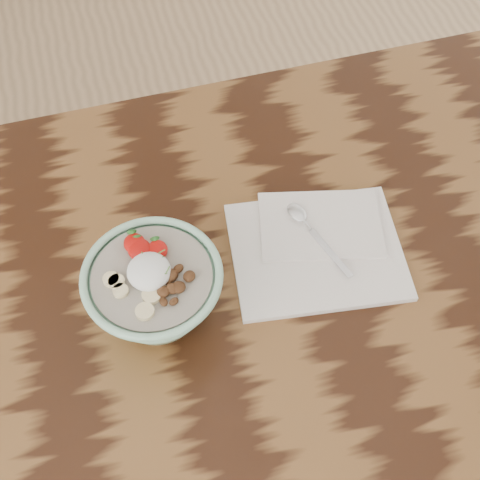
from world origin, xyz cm
name	(u,v)px	position (x,y,z in cm)	size (l,w,h in cm)	color
table	(196,333)	(0.00, 0.00, 65.70)	(160.00, 90.00, 75.00)	black
breakfast_bowl	(155,290)	(-4.99, 0.41, 81.64)	(19.44, 19.44, 13.27)	#9DD3B2
napkin	(317,245)	(21.23, 4.77, 75.68)	(28.80, 24.89, 1.62)	white
spoon	(305,222)	(20.42, 8.68, 76.97)	(6.44, 15.89, 0.84)	silver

